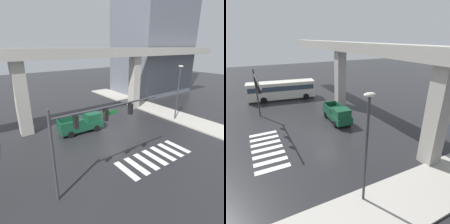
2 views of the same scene
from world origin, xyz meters
The scene contains 7 objects.
ground_plane centered at (0.00, 0.00, 0.00)m, with size 120.00×120.00×0.00m, color #232326.
crosswalk_stripes centered at (0.00, -6.09, 0.01)m, with size 7.15×2.80×0.01m.
elevated_overpass centered at (0.00, 5.83, 7.94)m, with size 54.87×2.22×9.27m.
sidewalk_east centered at (10.37, 2.00, 0.07)m, with size 4.00×36.00×0.15m, color #ADA89E.
pickup_truck centered at (-2.60, 2.66, 0.99)m, with size 5.19×2.28×2.08m.
traffic_signal_mast centered at (-6.18, -5.80, 4.55)m, with size 8.69×0.32×6.20m.
street_lamp_near_corner centered at (9.17, -1.40, 4.56)m, with size 0.44×0.70×7.24m.
Camera 1 is at (-11.60, -15.65, 9.43)m, focal length 29.98 mm.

